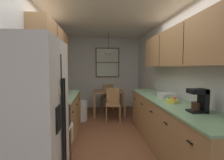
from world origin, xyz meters
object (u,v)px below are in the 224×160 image
object	(u,v)px
microwave_over_range	(33,50)
dining_chair_far	(107,96)
fruit_bowl	(172,100)
dish_rack	(167,96)
dining_chair_near	(113,103)
stove_range	(44,141)
trash_bin	(81,111)
storage_canister	(55,95)
dining_table	(109,95)
coffee_maker	(200,100)
refrigerator	(24,132)

from	to	relation	value
microwave_over_range	dining_chair_far	distance (m)	3.99
fruit_bowl	dish_rack	size ratio (longest dim) A/B	0.60
dining_chair_far	dining_chair_near	bearing A→B (deg)	-86.58
microwave_over_range	stove_range	bearing A→B (deg)	-0.03
dining_chair_far	trash_bin	bearing A→B (deg)	-124.47
storage_canister	dish_rack	bearing A→B (deg)	1.17
dining_chair_near	dish_rack	xyz separation A→B (m)	(0.86, -1.65, 0.45)
dining_table	trash_bin	size ratio (longest dim) A/B	1.68
stove_range	dining_chair_far	world-z (taller)	stove_range
stove_range	dining_chair_far	distance (m)	3.77
dish_rack	coffee_maker	bearing A→B (deg)	-89.81
refrigerator	dining_table	xyz separation A→B (m)	(1.07, 3.73, -0.24)
trash_bin	storage_canister	distance (m)	1.90
dining_chair_near	trash_bin	size ratio (longest dim) A/B	1.60
storage_canister	trash_bin	bearing A→B (deg)	80.17
coffee_maker	fruit_bowl	bearing A→B (deg)	98.59
dining_chair_far	trash_bin	size ratio (longest dim) A/B	1.60
trash_bin	fruit_bowl	world-z (taller)	fruit_bowl
dining_chair_far	dish_rack	bearing A→B (deg)	-71.97
refrigerator	stove_range	bearing A→B (deg)	93.24
coffee_maker	dining_chair_near	bearing A→B (deg)	108.03
dish_rack	stove_range	bearing A→B (deg)	-160.65
refrigerator	fruit_bowl	distance (m)	2.19
refrigerator	coffee_maker	size ratio (longest dim) A/B	5.73
dining_chair_far	dish_rack	size ratio (longest dim) A/B	2.65
refrigerator	fruit_bowl	xyz separation A→B (m)	(1.92, 1.06, 0.07)
dining_table	dining_chair_far	size ratio (longest dim) A/B	1.05
dining_chair_near	trash_bin	world-z (taller)	dining_chair_near
stove_range	microwave_over_range	distance (m)	1.24
dining_table	dining_chair_far	bearing A→B (deg)	89.69
trash_bin	stove_range	bearing A→B (deg)	-96.97
stove_range	coffee_maker	size ratio (longest dim) A/B	3.62
dining_table	dining_chair_far	xyz separation A→B (m)	(0.00, 0.61, -0.13)
stove_range	refrigerator	bearing A→B (deg)	-86.76
stove_range	microwave_over_range	xyz separation A→B (m)	(-0.11, 0.00, 1.23)
dining_chair_far	fruit_bowl	world-z (taller)	fruit_bowl
refrigerator	dining_chair_near	distance (m)	3.34
refrigerator	stove_range	world-z (taller)	refrigerator
dining_table	storage_canister	xyz separation A→B (m)	(-1.11, -2.31, 0.38)
dining_chair_near	trash_bin	distance (m)	0.92
refrigerator	dining_chair_far	distance (m)	4.49
trash_bin	storage_canister	size ratio (longest dim) A/B	2.64
dining_chair_far	coffee_maker	xyz separation A→B (m)	(0.94, -3.89, 0.56)
storage_canister	dish_rack	xyz separation A→B (m)	(2.05, 0.04, -0.06)
dining_chair_near	stove_range	bearing A→B (deg)	-116.56
dining_chair_far	microwave_over_range	bearing A→B (deg)	-108.79
storage_canister	fruit_bowl	distance (m)	2.00
stove_range	microwave_over_range	world-z (taller)	microwave_over_range
microwave_over_range	dining_chair_near	bearing A→B (deg)	61.28
dining_table	refrigerator	bearing A→B (deg)	-105.93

